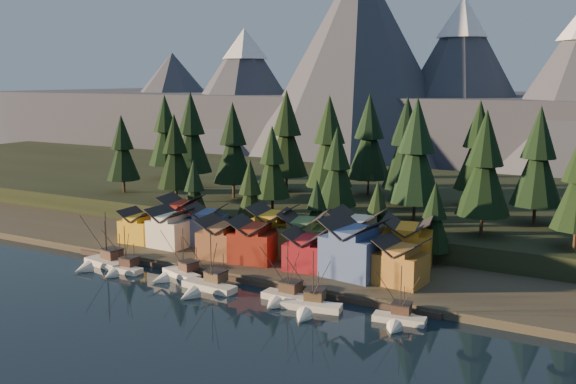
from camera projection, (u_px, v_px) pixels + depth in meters
The scene contains 45 objects.
ground at pixel (184, 305), 108.70m from camera, with size 500.00×500.00×0.00m, color black.
shore_strip at pixel (296, 247), 143.00m from camera, with size 400.00×50.00×1.50m, color #3A352A.
hillside at pixel (378, 200), 185.63m from camera, with size 420.00×100.00×6.00m, color black.
dock at pixel (238, 277), 122.82m from camera, with size 80.00×4.00×1.00m, color #443931.
mountain_ridge at pixel (470, 105), 289.93m from camera, with size 560.00×190.00×90.00m.
boat_0 at pixel (100, 256), 130.26m from camera, with size 10.46×11.06×12.43m.
boat_1 at pixel (121, 263), 126.27m from camera, with size 7.76×8.45×10.34m.
boat_2 at pixel (177, 268), 123.23m from camera, with size 9.84×10.28×10.75m.
boat_3 at pixel (205, 280), 115.48m from camera, with size 11.15×12.01×11.72m.
boat_4 at pixel (283, 289), 110.12m from camera, with size 8.84×9.58×11.43m.
boat_5 at pixel (310, 300), 105.49m from camera, with size 10.62×11.26×11.02m.
boat_6 at pixel (398, 312), 100.10m from camera, with size 8.76×9.35×10.13m.
house_front_0 at pixel (139, 225), 144.35m from camera, with size 7.67×7.29×7.34m.
house_front_1 at pixel (170, 226), 140.44m from camera, with size 8.32×7.99×8.48m.
house_front_2 at pixel (222, 236), 132.21m from camera, with size 9.38×9.44×8.16m.
house_front_3 at pixel (254, 239), 129.03m from camera, with size 9.85×9.51×8.78m.
house_front_4 at pixel (306, 249), 124.10m from camera, with size 8.39×8.88×7.51m.
house_front_5 at pixel (354, 246), 119.22m from camera, with size 11.57×10.76×10.89m.
house_front_6 at pixel (401, 260), 114.72m from camera, with size 9.05×8.65×8.23m.
house_back_0 at pixel (182, 215), 149.50m from camera, with size 10.10×9.82×9.48m.
house_back_1 at pixel (207, 224), 142.58m from camera, with size 9.44×9.51×8.66m.
house_back_2 at pixel (273, 227), 136.77m from camera, with size 10.20×9.56×9.74m.
house_back_3 at pixel (303, 233), 132.06m from camera, with size 10.95×10.19×9.45m.
house_back_4 at pixel (357, 235), 128.05m from camera, with size 10.41×10.05×10.64m.
house_back_5 at pixel (407, 242), 123.28m from camera, with size 10.72×10.81×10.20m.
tree_hill_0 at pixel (122, 150), 179.91m from camera, with size 9.44×9.44×21.98m.
tree_hill_1 at pixel (191, 135), 187.34m from camera, with size 12.11×12.11×28.21m.
tree_hill_2 at pixel (175, 154), 165.85m from camera, with size 9.89×9.89×23.03m.
tree_hill_3 at pixel (233, 146), 171.14m from camera, with size 11.07×11.07×25.78m.
tree_hill_4 at pixel (287, 137), 179.93m from camera, with size 12.38×12.38×28.84m.
tree_hill_5 at pixel (272, 165), 154.40m from camera, with size 8.98×8.98×20.91m.
tree_hill_6 at pixel (329, 145), 162.81m from camera, with size 11.98×11.98×27.90m.
tree_hill_7 at pixel (337, 170), 144.04m from camera, with size 9.15×9.15×21.31m.
tree_hill_8 at pixel (406, 146), 160.26m from camera, with size 11.86×11.86×27.63m.
tree_hill_9 at pixel (416, 154), 141.77m from camera, with size 12.04×12.04×28.05m.
tree_hill_10 at pixel (478, 149), 159.58m from camera, with size 11.49×11.49×26.77m.
tree_hill_11 at pixel (484, 167), 130.02m from camera, with size 11.12×11.12×25.90m.
tree_hill_12 at pixel (538, 160), 139.94m from camera, with size 11.28×11.28×26.27m.
tree_hill_15 at pixel (369, 140), 175.52m from camera, with size 12.00×12.00×27.96m.
tree_hill_16 at pixel (166, 133), 204.68m from camera, with size 11.54×11.54×26.88m.
tree_shore_0 at pixel (194, 192), 154.58m from camera, with size 7.44×7.44×17.33m.
tree_shore_1 at pixel (250, 195), 146.82m from camera, with size 7.92×7.92×18.46m.
tree_shore_2 at pixel (317, 210), 139.02m from camera, with size 6.48×6.48×15.10m.
tree_shore_3 at pixel (377, 215), 132.27m from camera, with size 6.78×6.78×15.79m.
tree_shore_4 at pixel (434, 219), 126.46m from camera, with size 7.09×7.09×16.52m.
Camera 1 is at (65.67, -82.05, 38.11)m, focal length 40.00 mm.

